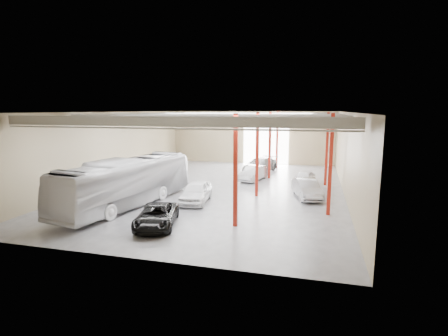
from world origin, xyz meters
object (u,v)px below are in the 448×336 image
at_px(coach_bus, 127,182).
at_px(car_right_near, 307,189).
at_px(car_row_a, 196,192).
at_px(car_row_b, 254,173).
at_px(black_sedan, 156,216).
at_px(car_right_far, 304,178).
at_px(car_row_c, 260,165).

relative_size(coach_bus, car_right_near, 2.73).
bearing_deg(car_row_a, car_row_b, 67.37).
distance_m(black_sedan, car_right_far, 17.20).
distance_m(black_sedan, car_right_near, 13.18).
relative_size(car_row_b, car_right_far, 1.14).
xyz_separation_m(coach_bus, car_right_far, (12.70, 11.07, -1.14)).
bearing_deg(car_row_b, coach_bus, -107.86).
bearing_deg(coach_bus, car_right_near, 33.95).
bearing_deg(coach_bus, black_sedan, -32.85).
distance_m(car_row_a, car_row_c, 15.13).
relative_size(coach_bus, car_row_b, 2.87).
bearing_deg(black_sedan, car_row_a, 71.51).
relative_size(coach_bus, black_sedan, 2.66).
relative_size(black_sedan, car_right_far, 1.23).
height_order(car_row_b, car_right_near, car_right_near).
bearing_deg(car_right_near, car_row_a, -172.34).
bearing_deg(car_row_c, coach_bus, -94.32).
height_order(car_row_b, car_right_far, car_row_b).
xyz_separation_m(black_sedan, car_row_c, (3.17, 21.04, 0.14)).
height_order(coach_bus, car_row_a, coach_bus).
xyz_separation_m(coach_bus, car_right_near, (13.08, 5.87, -1.03)).
distance_m(car_row_a, car_row_b, 10.10).
height_order(car_row_c, car_right_far, car_row_c).
xyz_separation_m(car_row_b, car_right_near, (5.51, -6.06, 0.04)).
bearing_deg(car_right_far, black_sedan, -108.37).
bearing_deg(car_right_far, car_row_b, -178.49).
distance_m(car_right_near, car_right_far, 5.22).
xyz_separation_m(black_sedan, car_row_a, (0.43, 6.17, 0.15)).
xyz_separation_m(black_sedan, car_right_far, (8.46, 14.98, -0.00)).
relative_size(car_row_c, car_right_near, 1.19).
height_order(coach_bus, car_row_b, coach_bus).
bearing_deg(black_sedan, car_right_far, 46.06).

